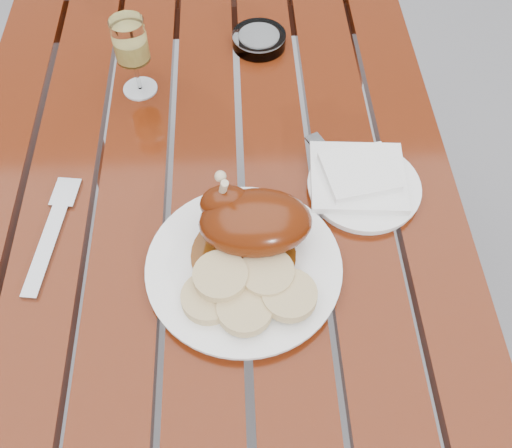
{
  "coord_description": "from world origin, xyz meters",
  "views": [
    {
      "loc": [
        0.06,
        -0.56,
        1.46
      ],
      "look_at": [
        0.08,
        -0.09,
        0.78
      ],
      "focal_mm": 40.0,
      "sensor_mm": 36.0,
      "label": 1
    }
  ],
  "objects": [
    {
      "name": "dinner_plate",
      "position": [
        0.06,
        -0.15,
        0.76
      ],
      "size": [
        0.31,
        0.31,
        0.02
      ],
      "primitive_type": "cylinder",
      "rotation": [
        0.0,
        0.0,
        0.12
      ],
      "color": "white",
      "rests_on": "table"
    },
    {
      "name": "bread_dumplings",
      "position": [
        0.06,
        -0.2,
        0.78
      ],
      "size": [
        0.18,
        0.12,
        0.03
      ],
      "color": "tan",
      "rests_on": "dinner_plate"
    },
    {
      "name": "napkin",
      "position": [
        0.24,
        -0.01,
        0.77
      ],
      "size": [
        0.16,
        0.15,
        0.01
      ],
      "primitive_type": "cube",
      "rotation": [
        0.0,
        0.0,
        -0.07
      ],
      "color": "white",
      "rests_on": "side_plate"
    },
    {
      "name": "side_plate",
      "position": [
        0.25,
        -0.02,
        0.76
      ],
      "size": [
        0.23,
        0.23,
        0.01
      ],
      "primitive_type": "cylinder",
      "rotation": [
        0.0,
        0.0,
        0.34
      ],
      "color": "white",
      "rests_on": "table"
    },
    {
      "name": "table",
      "position": [
        0.0,
        0.0,
        0.38
      ],
      "size": [
        0.8,
        1.2,
        0.75
      ],
      "primitive_type": "cube",
      "color": "#61200B",
      "rests_on": "ground"
    },
    {
      "name": "roast_duck",
      "position": [
        0.07,
        -0.11,
        0.81
      ],
      "size": [
        0.17,
        0.15,
        0.11
      ],
      "color": "#602E0A",
      "rests_on": "dinner_plate"
    },
    {
      "name": "fork",
      "position": [
        -0.23,
        -0.09,
        0.75
      ],
      "size": [
        0.05,
        0.2,
        0.01
      ],
      "primitive_type": "cube",
      "rotation": [
        0.0,
        0.0,
        -0.13
      ],
      "color": "gray",
      "rests_on": "table"
    },
    {
      "name": "ground",
      "position": [
        0.0,
        0.0,
        0.0
      ],
      "size": [
        60.0,
        60.0,
        0.0
      ],
      "primitive_type": "plane",
      "color": "slate",
      "rests_on": "ground"
    },
    {
      "name": "knife",
      "position": [
        0.23,
        -0.01,
        0.75
      ],
      "size": [
        0.1,
        0.17,
        0.01
      ],
      "primitive_type": "cube",
      "rotation": [
        0.0,
        0.0,
        0.46
      ],
      "color": "gray",
      "rests_on": "table"
    },
    {
      "name": "wine_glass",
      "position": [
        -0.12,
        0.23,
        0.82
      ],
      "size": [
        0.08,
        0.08,
        0.14
      ],
      "primitive_type": "cylinder",
      "rotation": [
        0.0,
        0.0,
        -0.27
      ],
      "color": "#DDCC64",
      "rests_on": "table"
    },
    {
      "name": "ashtray",
      "position": [
        0.1,
        0.35,
        0.76
      ],
      "size": [
        0.11,
        0.11,
        0.03
      ],
      "primitive_type": "cylinder",
      "rotation": [
        0.0,
        0.0,
        -0.11
      ],
      "color": "#B2B7BC",
      "rests_on": "table"
    }
  ]
}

